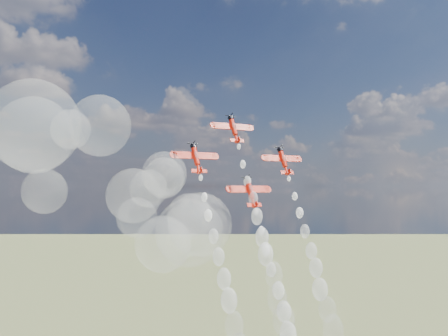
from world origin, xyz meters
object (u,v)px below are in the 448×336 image
plane_left (196,158)px  plane_right (283,160)px  plane_slot (250,191)px  plane_lead (234,128)px

plane_left → plane_right: same height
plane_slot → plane_right: bearing=17.1°
plane_right → plane_slot: (-15.21, -4.68, -9.56)m
plane_lead → plane_right: plane_lead is taller
plane_lead → plane_right: bearing=-17.1°
plane_slot → plane_lead: bearing=90.0°
plane_lead → plane_slot: bearing=-90.0°
plane_lead → plane_left: size_ratio=1.00×
plane_lead → plane_left: (-15.21, -4.68, -9.56)m
plane_right → plane_slot: size_ratio=1.00×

